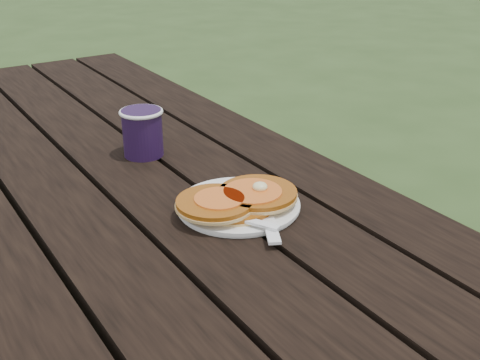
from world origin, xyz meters
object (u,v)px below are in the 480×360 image
plate (238,206)px  picnic_table (128,308)px  pancake_stack (238,200)px  coffee_cup (142,130)px

plate → picnic_table: bearing=105.7°
pancake_stack → coffee_cup: 0.33m
picnic_table → pancake_stack: pancake_stack is taller
pancake_stack → coffee_cup: coffee_cup is taller
picnic_table → plate: bearing=-74.3°
picnic_table → pancake_stack: bearing=-76.2°
picnic_table → plate: (0.09, -0.33, 0.39)m
plate → coffee_cup: size_ratio=2.11×
picnic_table → plate: size_ratio=8.63×
picnic_table → coffee_cup: (0.06, -0.02, 0.44)m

